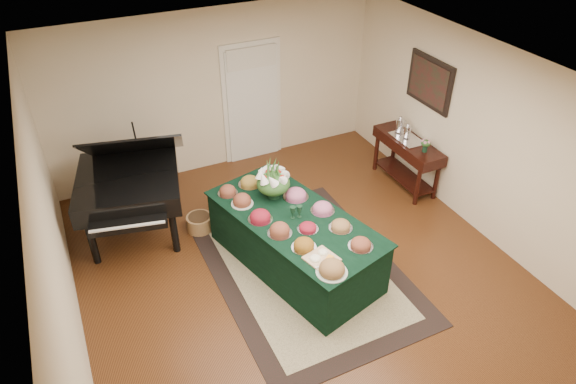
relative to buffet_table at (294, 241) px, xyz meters
name	(u,v)px	position (x,y,z in m)	size (l,w,h in m)	color
ground	(298,267)	(0.01, -0.09, -0.40)	(6.00, 6.00, 0.00)	black
area_rug	(305,270)	(0.08, -0.17, -0.40)	(2.31, 3.23, 0.01)	black
kitchen_doorway	(252,104)	(0.61, 2.88, 0.62)	(1.05, 0.07, 2.10)	silver
buffet_table	(294,241)	(0.00, 0.00, 0.00)	(1.74, 2.65, 0.80)	black
food_platters	(291,216)	(-0.06, -0.02, 0.45)	(1.33, 2.35, 0.12)	silver
cutting_board	(321,256)	(-0.07, -0.83, 0.43)	(0.41, 0.41, 0.10)	tan
green_goblets	(296,212)	(0.01, -0.02, 0.49)	(0.16, 0.09, 0.18)	black
floral_centerpiece	(273,180)	(-0.05, 0.52, 0.67)	(0.46, 0.46, 0.46)	black
grand_piano	(129,183)	(-1.74, 1.62, 0.44)	(1.76, 1.88, 1.70)	black
wicker_basket	(200,223)	(-0.92, 1.26, -0.29)	(0.38, 0.38, 0.23)	olive
mahogany_sideboard	(407,150)	(2.51, 0.99, 0.22)	(0.45, 1.35, 0.81)	black
tea_service	(404,130)	(2.51, 1.15, 0.52)	(0.34, 0.58, 0.30)	silver
pink_bouquet	(426,143)	(2.51, 0.60, 0.55)	(0.17, 0.17, 0.21)	black
wall_painting	(430,82)	(2.73, 0.99, 1.35)	(0.05, 0.95, 0.75)	black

